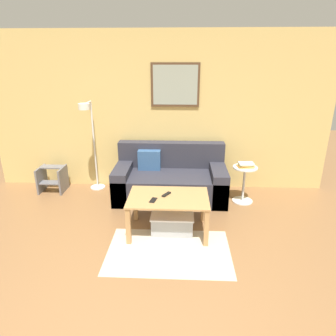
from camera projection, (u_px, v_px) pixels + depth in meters
name	position (u px, v px, depth m)	size (l,w,h in m)	color
wall_back	(158.00, 113.00, 4.90)	(5.60, 0.09, 2.55)	#D6B76B
area_rug	(169.00, 251.00, 3.48)	(1.43, 0.93, 0.01)	#C1B299
couch	(170.00, 180.00, 4.80)	(1.74, 0.88, 0.83)	#2D2D38
coffee_table	(168.00, 203.00, 3.76)	(1.00, 0.66, 0.49)	#AD7F4C
storage_bin	(172.00, 221.00, 3.88)	(0.54, 0.42, 0.25)	#9EA3A8
floor_lamp	(90.00, 137.00, 4.73)	(0.25, 0.55, 1.50)	white
side_table	(244.00, 181.00, 4.60)	(0.37, 0.37, 0.58)	silver
book_stack	(246.00, 165.00, 4.50)	(0.26, 0.19, 0.07)	#D18438
remote_control	(166.00, 194.00, 3.77)	(0.04, 0.15, 0.02)	black
cell_phone	(153.00, 200.00, 3.63)	(0.07, 0.14, 0.01)	black
step_stool	(52.00, 178.00, 5.02)	(0.41, 0.38, 0.42)	slate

